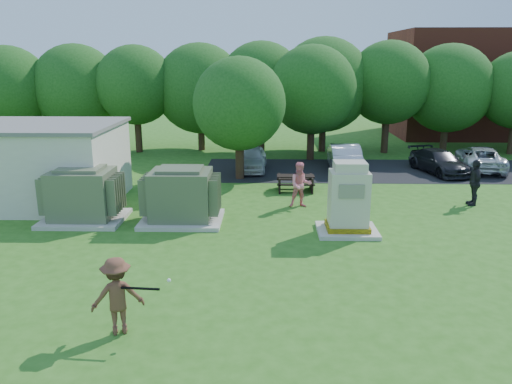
{
  "coord_description": "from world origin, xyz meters",
  "views": [
    {
      "loc": [
        0.4,
        -13.31,
        5.97
      ],
      "look_at": [
        0.0,
        4.0,
        1.3
      ],
      "focal_mm": 35.0,
      "sensor_mm": 36.0,
      "label": 1
    }
  ],
  "objects_px": {
    "batter": "(117,296)",
    "car_white": "(252,159)",
    "person_at_picnic": "(301,185)",
    "car_silver_a": "(344,157)",
    "transformer_left": "(83,196)",
    "car_silver_b": "(480,158)",
    "transformer_right": "(181,197)",
    "car_dark": "(439,162)",
    "generator_cabinet": "(348,202)",
    "person_walking_right": "(474,182)",
    "picnic_table": "(295,181)"
  },
  "relations": [
    {
      "from": "car_white",
      "to": "car_silver_a",
      "type": "xyz_separation_m",
      "value": [
        5.06,
        0.27,
        0.08
      ]
    },
    {
      "from": "transformer_right",
      "to": "person_at_picnic",
      "type": "relative_size",
      "value": 1.59
    },
    {
      "from": "car_silver_a",
      "to": "car_dark",
      "type": "relative_size",
      "value": 1.06
    },
    {
      "from": "generator_cabinet",
      "to": "picnic_table",
      "type": "distance_m",
      "value": 5.93
    },
    {
      "from": "car_silver_a",
      "to": "car_silver_b",
      "type": "xyz_separation_m",
      "value": [
        7.47,
        0.15,
        -0.08
      ]
    },
    {
      "from": "transformer_left",
      "to": "car_dark",
      "type": "relative_size",
      "value": 0.72
    },
    {
      "from": "transformer_left",
      "to": "person_at_picnic",
      "type": "bearing_deg",
      "value": 13.62
    },
    {
      "from": "transformer_left",
      "to": "batter",
      "type": "distance_m",
      "value": 8.65
    },
    {
      "from": "transformer_right",
      "to": "generator_cabinet",
      "type": "relative_size",
      "value": 1.18
    },
    {
      "from": "transformer_left",
      "to": "car_silver_a",
      "type": "height_order",
      "value": "transformer_left"
    },
    {
      "from": "car_dark",
      "to": "car_silver_a",
      "type": "bearing_deg",
      "value": 157.76
    },
    {
      "from": "picnic_table",
      "to": "generator_cabinet",
      "type": "bearing_deg",
      "value": -75.04
    },
    {
      "from": "person_at_picnic",
      "to": "car_white",
      "type": "bearing_deg",
      "value": 102.26
    },
    {
      "from": "transformer_left",
      "to": "batter",
      "type": "xyz_separation_m",
      "value": [
        3.61,
        -7.87,
        -0.08
      ]
    },
    {
      "from": "person_walking_right",
      "to": "car_silver_b",
      "type": "height_order",
      "value": "person_walking_right"
    },
    {
      "from": "person_walking_right",
      "to": "car_dark",
      "type": "bearing_deg",
      "value": 179.49
    },
    {
      "from": "car_dark",
      "to": "generator_cabinet",
      "type": "bearing_deg",
      "value": -137.86
    },
    {
      "from": "person_walking_right",
      "to": "generator_cabinet",
      "type": "bearing_deg",
      "value": -53.5
    },
    {
      "from": "transformer_right",
      "to": "car_silver_b",
      "type": "height_order",
      "value": "transformer_right"
    },
    {
      "from": "transformer_left",
      "to": "car_white",
      "type": "bearing_deg",
      "value": 55.85
    },
    {
      "from": "transformer_right",
      "to": "person_at_picnic",
      "type": "distance_m",
      "value": 4.99
    },
    {
      "from": "batter",
      "to": "car_white",
      "type": "relative_size",
      "value": 0.47
    },
    {
      "from": "person_at_picnic",
      "to": "car_dark",
      "type": "distance_m",
      "value": 10.16
    },
    {
      "from": "transformer_left",
      "to": "person_walking_right",
      "type": "height_order",
      "value": "transformer_left"
    },
    {
      "from": "car_dark",
      "to": "picnic_table",
      "type": "bearing_deg",
      "value": -167.94
    },
    {
      "from": "transformer_left",
      "to": "car_white",
      "type": "relative_size",
      "value": 0.78
    },
    {
      "from": "car_silver_b",
      "to": "transformer_right",
      "type": "bearing_deg",
      "value": 44.62
    },
    {
      "from": "batter",
      "to": "person_walking_right",
      "type": "distance_m",
      "value": 15.78
    },
    {
      "from": "picnic_table",
      "to": "transformer_left",
      "type": "bearing_deg",
      "value": -150.81
    },
    {
      "from": "generator_cabinet",
      "to": "person_walking_right",
      "type": "relative_size",
      "value": 1.32
    },
    {
      "from": "car_silver_b",
      "to": "car_silver_a",
      "type": "bearing_deg",
      "value": 13.63
    },
    {
      "from": "car_dark",
      "to": "transformer_left",
      "type": "bearing_deg",
      "value": -166.55
    },
    {
      "from": "person_at_picnic",
      "to": "car_silver_a",
      "type": "relative_size",
      "value": 0.42
    },
    {
      "from": "transformer_left",
      "to": "car_silver_b",
      "type": "relative_size",
      "value": 0.64
    },
    {
      "from": "person_walking_right",
      "to": "car_silver_b",
      "type": "distance_m",
      "value": 7.51
    },
    {
      "from": "car_silver_b",
      "to": "picnic_table",
      "type": "bearing_deg",
      "value": 37.12
    },
    {
      "from": "batter",
      "to": "car_silver_a",
      "type": "xyz_separation_m",
      "value": [
        7.5,
        17.05,
        -0.16
      ]
    },
    {
      "from": "generator_cabinet",
      "to": "person_at_picnic",
      "type": "distance_m",
      "value": 3.44
    },
    {
      "from": "person_at_picnic",
      "to": "person_walking_right",
      "type": "relative_size",
      "value": 0.98
    },
    {
      "from": "transformer_left",
      "to": "batter",
      "type": "height_order",
      "value": "transformer_left"
    },
    {
      "from": "transformer_left",
      "to": "car_white",
      "type": "xyz_separation_m",
      "value": [
        6.05,
        8.91,
        -0.32
      ]
    },
    {
      "from": "generator_cabinet",
      "to": "car_white",
      "type": "height_order",
      "value": "generator_cabinet"
    },
    {
      "from": "picnic_table",
      "to": "person_at_picnic",
      "type": "distance_m",
      "value": 2.63
    },
    {
      "from": "generator_cabinet",
      "to": "picnic_table",
      "type": "xyz_separation_m",
      "value": [
        -1.52,
        5.69,
        -0.66
      ]
    },
    {
      "from": "transformer_right",
      "to": "car_dark",
      "type": "distance_m",
      "value": 15.02
    },
    {
      "from": "transformer_right",
      "to": "person_walking_right",
      "type": "distance_m",
      "value": 12.08
    },
    {
      "from": "batter",
      "to": "car_white",
      "type": "xyz_separation_m",
      "value": [
        2.44,
        16.78,
        -0.24
      ]
    },
    {
      "from": "batter",
      "to": "car_white",
      "type": "distance_m",
      "value": 16.96
    },
    {
      "from": "picnic_table",
      "to": "person_at_picnic",
      "type": "height_order",
      "value": "person_at_picnic"
    },
    {
      "from": "car_white",
      "to": "car_dark",
      "type": "bearing_deg",
      "value": -0.86
    }
  ]
}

